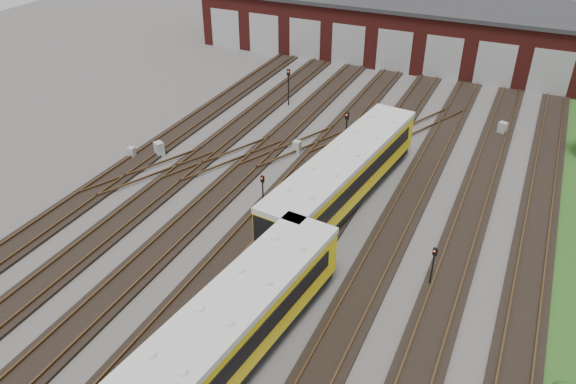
% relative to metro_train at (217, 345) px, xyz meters
% --- Properties ---
extents(ground, '(120.00, 120.00, 0.00)m').
position_rel_metro_train_xyz_m(ground, '(-2.00, 7.84, -2.10)').
color(ground, '#4C4947').
rests_on(ground, ground).
extents(track_network, '(30.40, 70.00, 0.33)m').
position_rel_metro_train_xyz_m(track_network, '(-2.17, 8.43, -1.99)').
color(track_network, black).
rests_on(track_network, ground).
extents(maintenance_shed, '(51.00, 12.50, 6.35)m').
position_rel_metro_train_xyz_m(maintenance_shed, '(-2.01, 47.81, 1.10)').
color(maintenance_shed, '#531814').
rests_on(maintenance_shed, ground).
extents(metro_train, '(4.93, 48.96, 3.46)m').
position_rel_metro_train_xyz_m(metro_train, '(0.00, 0.00, 0.00)').
color(metro_train, black).
rests_on(metro_train, ground).
extents(signal_mast_0, '(0.24, 0.23, 2.69)m').
position_rel_metro_train_xyz_m(signal_mast_0, '(-4.35, 12.81, -0.37)').
color(signal_mast_0, black).
rests_on(signal_mast_0, ground).
extents(signal_mast_1, '(0.32, 0.30, 3.42)m').
position_rel_metro_train_xyz_m(signal_mast_1, '(-10.22, 29.40, 0.10)').
color(signal_mast_1, black).
rests_on(signal_mast_1, ground).
extents(signal_mast_2, '(0.28, 0.26, 3.65)m').
position_rel_metro_train_xyz_m(signal_mast_2, '(-2.15, 22.28, 0.22)').
color(signal_mast_2, black).
rests_on(signal_mast_2, ground).
extents(signal_mast_3, '(0.26, 0.25, 2.54)m').
position_rel_metro_train_xyz_m(signal_mast_3, '(7.13, 10.19, -0.46)').
color(signal_mast_3, black).
rests_on(signal_mast_3, ground).
extents(relay_cabinet_0, '(0.55, 0.47, 0.88)m').
position_rel_metro_train_xyz_m(relay_cabinet_0, '(-16.79, 15.17, -1.66)').
color(relay_cabinet_0, '#A3A5A8').
rests_on(relay_cabinet_0, ground).
extents(relay_cabinet_1, '(0.86, 0.80, 1.14)m').
position_rel_metro_train_xyz_m(relay_cabinet_1, '(-15.09, 16.35, -1.53)').
color(relay_cabinet_1, '#A3A5A8').
rests_on(relay_cabinet_1, ground).
extents(relay_cabinet_2, '(0.59, 0.49, 0.98)m').
position_rel_metro_train_xyz_m(relay_cabinet_2, '(-5.73, 21.25, -1.61)').
color(relay_cabinet_2, '#A3A5A8').
rests_on(relay_cabinet_2, ground).
extents(relay_cabinet_3, '(0.64, 0.60, 0.85)m').
position_rel_metro_train_xyz_m(relay_cabinet_3, '(-1.66, 20.05, -1.67)').
color(relay_cabinet_3, '#A3A5A8').
rests_on(relay_cabinet_3, ground).
extents(relay_cabinet_4, '(0.78, 0.71, 1.05)m').
position_rel_metro_train_xyz_m(relay_cabinet_4, '(8.30, 31.34, -1.57)').
color(relay_cabinet_4, '#A3A5A8').
rests_on(relay_cabinet_4, ground).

